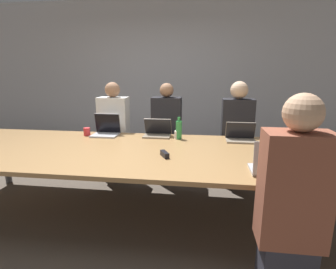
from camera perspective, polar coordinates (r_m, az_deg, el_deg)
The scene contains 16 objects.
ground_plane at distance 3.04m, azimuth -7.20°, elevation -16.50°, with size 24.00×24.00×0.00m, color brown.
curtain_wall at distance 5.07m, azimuth -0.39°, elevation 12.24°, with size 12.00×0.06×2.80m.
conference_table at distance 2.76m, azimuth -7.61°, elevation -4.15°, with size 4.29×1.48×0.73m.
laptop_far_center at distance 3.27m, azimuth -2.31°, elevation 0.73°, with size 0.34×0.23×0.22m.
person_far_center at distance 3.68m, azimuth -0.29°, elevation 0.08°, with size 0.40×0.24×1.37m.
cup_far_center at distance 3.16m, azimuth 2.03°, elevation -0.04°, with size 0.07×0.07×0.10m.
bottle_far_center at distance 3.14m, azimuth 2.38°, elevation 1.08°, with size 0.07×0.07×0.27m.
laptop_far_midleft at distance 3.43m, azimuth -13.26°, elevation 1.17°, with size 0.33×0.26×0.27m.
person_far_midleft at distance 3.76m, azimuth -11.55°, elevation 0.22°, with size 0.40×0.24×1.38m.
cup_far_midleft at distance 3.48m, azimuth -17.23°, elevation 0.60°, with size 0.08×0.08×0.10m.
laptop_near_right at distance 2.22m, azimuth 22.00°, elevation -6.15°, with size 0.34×0.27×0.28m.
person_near_right at distance 1.86m, azimuth 25.28°, elevation -14.36°, with size 0.40×0.24×1.40m.
cup_near_right at distance 2.37m, azimuth 27.14°, elevation -6.44°, with size 0.09×0.09×0.08m.
laptop_far_right at distance 3.17m, azimuth 15.50°, elevation -0.22°, with size 0.34×0.22×0.22m.
person_far_right at distance 3.57m, azimuth 14.66°, elevation -0.39°, with size 0.40×0.24×1.40m.
stapler at distance 2.50m, azimuth -0.73°, elevation -4.30°, with size 0.11×0.15×0.05m.
Camera 1 is at (0.71, -2.54, 1.52)m, focal length 28.00 mm.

